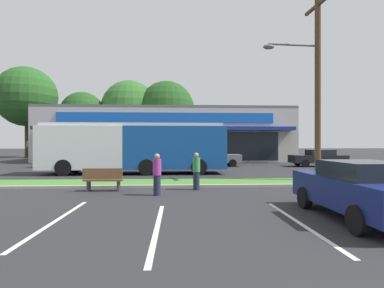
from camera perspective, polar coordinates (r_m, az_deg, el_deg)
The scene contains 20 objects.
grass_median at distance 14.86m, azimuth 1.94°, elevation -7.26°, with size 56.00×2.20×0.12m, color #427A2D.
curb_lip at distance 13.66m, azimuth 2.37°, elevation -7.91°, with size 56.00×0.24×0.12m, color #99968C.
parking_stripe_0 at distance 8.66m, azimuth -24.17°, elevation -12.98°, with size 0.12×4.80×0.01m, color silver.
parking_stripe_1 at distance 7.37m, azimuth -6.58°, elevation -15.31°, with size 0.12×4.80×0.01m, color silver.
parking_stripe_2 at distance 8.15m, azimuth 19.58°, elevation -13.81°, with size 0.12×4.80×0.01m, color silver.
parking_stripe_3 at distance 9.66m, azimuth 30.44°, elevation -11.61°, with size 0.12×4.80×0.01m, color silver.
storefront_building at distance 36.55m, azimuth -4.52°, elevation 1.65°, with size 27.38×13.01×5.90m.
tree_far_left at distance 48.49m, azimuth -28.73°, elevation 7.81°, with size 8.27×8.27×12.63m.
tree_left at distance 45.29m, azimuth -19.93°, elevation 5.31°, with size 6.17×6.17×9.18m.
tree_mid_left at distance 45.19m, azimuth -11.64°, elevation 6.51°, with size 8.17×8.17×11.11m.
tree_mid at distance 43.81m, azimuth -4.81°, elevation 6.59°, with size 7.94×7.94×10.89m.
utility_pole at distance 16.83m, azimuth 22.16°, elevation 10.97°, with size 3.04×2.40×9.59m.
city_bus at distance 19.99m, azimuth -10.78°, elevation -0.47°, with size 11.78×2.83×3.25m.
bus_stop_bench at distance 13.02m, azimuth -16.38°, elevation -6.34°, with size 1.60×0.45×0.95m.
car_0 at distance 26.23m, azimuth 4.42°, elevation -2.50°, with size 4.23×1.87×1.52m.
car_1 at distance 28.06m, azimuth 22.68°, elevation -2.40°, with size 4.59×1.88×1.44m.
car_2 at distance 27.57m, azimuth -22.99°, elevation -2.38°, with size 4.14×1.90×1.51m.
car_3 at distance 9.01m, azimuth 29.00°, elevation -7.42°, with size 1.91×4.36×1.51m.
pedestrian_near_bench at distance 11.57m, azimuth -6.61°, elevation -5.70°, with size 0.32×0.32×1.58m.
pedestrian_by_pole at distance 12.86m, azimuth 0.82°, elevation -5.14°, with size 0.32×0.32×1.57m.
Camera 1 is at (-1.24, -0.69, 1.96)m, focal length 28.32 mm.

